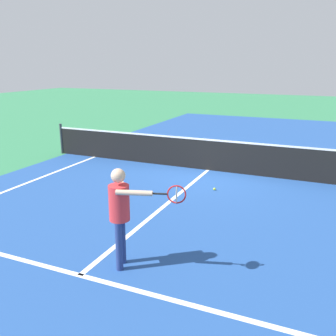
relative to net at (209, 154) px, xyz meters
name	(u,v)px	position (x,y,z in m)	size (l,w,h in m)	color
ground_plane	(208,170)	(0.00, 0.00, -0.49)	(60.00, 60.00, 0.00)	#337F51
court_surface_inbounds	(208,170)	(0.00, 0.00, -0.49)	(10.62, 24.40, 0.00)	#234C93
line_service_near	(80,275)	(0.00, -6.40, -0.49)	(8.22, 0.10, 0.01)	white
line_center_service	(165,205)	(0.00, -3.20, -0.49)	(0.10, 6.40, 0.01)	white
net	(209,154)	(0.00, 0.00, 0.00)	(11.08, 0.09, 1.07)	#33383D
player_near	(121,207)	(0.47, -5.89, 0.51)	(1.20, 0.42, 1.62)	navy
tennis_ball_near_net	(214,189)	(0.72, -1.73, -0.46)	(0.07, 0.07, 0.07)	#CCE033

